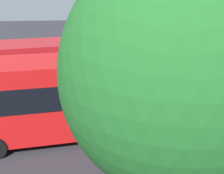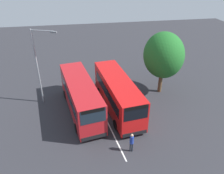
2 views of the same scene
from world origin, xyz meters
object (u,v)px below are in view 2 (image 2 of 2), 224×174
Objects in this scene: bus_center_left at (118,93)px; pedestrian at (132,141)px; depot_tree at (164,55)px; bus_far_left at (81,96)px; street_lamp at (39,63)px.

bus_center_left reaches higher than pedestrian.
depot_tree is at bearing -21.53° from pedestrian.
bus_center_left is 6.62m from depot_tree.
bus_far_left is at bearing -99.25° from bus_center_left.
pedestrian is 0.25× the size of depot_tree.
depot_tree is at bearing 107.73° from bus_center_left.
depot_tree reaches higher than bus_far_left.
bus_center_left is 6.05m from pedestrian.
pedestrian is 10.77m from depot_tree.
street_lamp reaches higher than bus_center_left.
street_lamp is at bearing -115.74° from bus_center_left.
street_lamp is (-2.51, -7.42, 2.72)m from bus_center_left.
bus_far_left is 7.15m from pedestrian.
bus_center_left is at bearing 78.13° from bus_far_left.
pedestrian is at bearing -29.32° from street_lamp.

